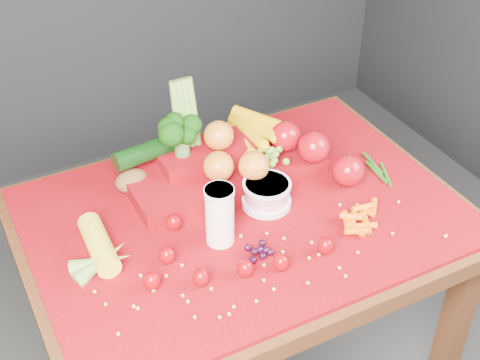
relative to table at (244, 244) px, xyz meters
name	(u,v)px	position (x,y,z in m)	size (l,w,h in m)	color
table	(244,244)	(0.00, 0.00, 0.00)	(1.10, 0.80, 0.75)	#361C0C
red_cloth	(244,214)	(0.00, 0.00, 0.10)	(1.05, 0.75, 0.01)	maroon
milk_glass	(220,214)	(-0.10, -0.07, 0.19)	(0.07, 0.07, 0.15)	white
yogurt_bowl	(267,193)	(0.07, 0.00, 0.14)	(0.13, 0.13, 0.07)	silver
strawberry_scatter	(221,257)	(-0.13, -0.15, 0.13)	(0.44, 0.28, 0.05)	#920008
dark_grape_cluster	(258,252)	(-0.04, -0.16, 0.12)	(0.06, 0.05, 0.03)	black
soybean_scatter	(284,260)	(0.00, -0.20, 0.11)	(0.84, 0.24, 0.01)	#9E8D44
corn_ear	(100,257)	(-0.38, -0.01, 0.13)	(0.19, 0.23, 0.06)	yellow
potato	(132,181)	(-0.22, 0.21, 0.14)	(0.09, 0.07, 0.06)	#533D1A
baby_carrot_pile	(362,214)	(0.25, -0.16, 0.12)	(0.17, 0.17, 0.03)	#E15807
green_bean_pile	(375,170)	(0.40, -0.01, 0.11)	(0.14, 0.12, 0.01)	#1E4E12
produce_mound	(233,157)	(0.05, 0.15, 0.17)	(0.60, 0.37, 0.27)	maroon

